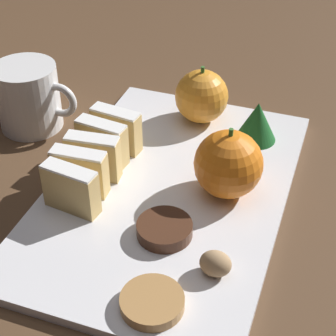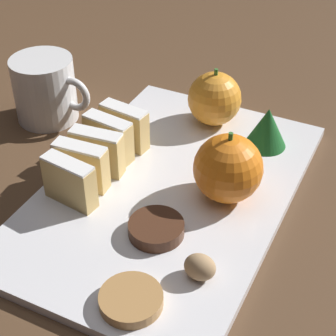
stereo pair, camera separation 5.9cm
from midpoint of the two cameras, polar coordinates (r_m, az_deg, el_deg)
name	(u,v)px [view 2 (the right image)]	position (r m, az deg, el deg)	size (l,w,h in m)	color
ground_plane	(168,196)	(0.67, 2.52, -2.96)	(6.00, 6.00, 0.00)	#513823
serving_platter	(168,192)	(0.66, 2.53, -2.56)	(0.27, 0.41, 0.01)	white
stollen_slice_front	(69,182)	(0.63, -7.37, -1.49)	(0.07, 0.03, 0.06)	tan
stollen_slice_second	(81,165)	(0.65, -6.28, 0.17)	(0.06, 0.02, 0.06)	tan
stollen_slice_third	(97,152)	(0.67, -4.76, 1.58)	(0.07, 0.03, 0.06)	tan
stollen_slice_fourth	(108,138)	(0.69, -3.68, 3.00)	(0.07, 0.03, 0.06)	tan
stollen_slice_fifth	(124,126)	(0.71, -2.11, 4.18)	(0.07, 0.03, 0.06)	tan
orange_near	(214,99)	(0.76, 6.97, 6.94)	(0.07, 0.07, 0.08)	orange
orange_far	(228,168)	(0.63, 8.78, -0.13)	(0.08, 0.08, 0.09)	orange
walnut	(200,267)	(0.55, 6.34, -10.10)	(0.03, 0.03, 0.03)	tan
chocolate_cookie	(156,229)	(0.60, 1.62, -6.28)	(0.06, 0.06, 0.01)	#472819
gingerbread_cookie	(131,300)	(0.53, -0.57, -13.37)	(0.06, 0.06, 0.01)	#B27F47
evergreen_sprig	(267,127)	(0.73, 12.32, 3.99)	(0.05, 0.05, 0.05)	#195623
coffee_mug	(46,89)	(0.79, -10.26, 7.79)	(0.12, 0.09, 0.09)	white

